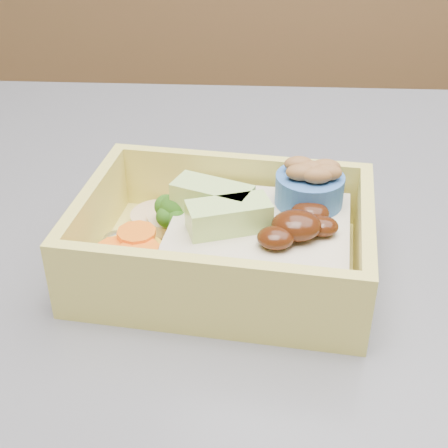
{
  "coord_description": "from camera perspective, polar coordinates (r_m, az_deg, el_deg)",
  "views": [
    {
      "loc": [
        -0.13,
        -0.33,
        1.16
      ],
      "look_at": [
        -0.14,
        -0.01,
        0.95
      ],
      "focal_mm": 50.0,
      "sensor_mm": 36.0,
      "label": 1
    }
  ],
  "objects": [
    {
      "name": "bento_box",
      "position": [
        0.39,
        0.87,
        -1.36
      ],
      "size": [
        0.19,
        0.15,
        0.07
      ],
      "rotation": [
        0.0,
        0.0,
        -0.12
      ],
      "color": "#E0D15C",
      "rests_on": "island"
    }
  ]
}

